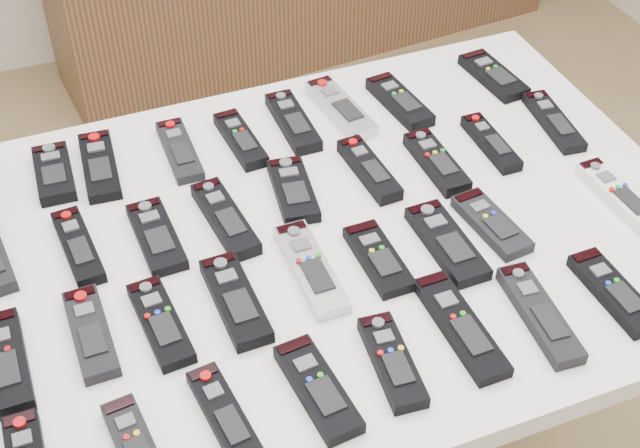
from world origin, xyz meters
name	(u,v)px	position (x,y,z in m)	size (l,w,h in m)	color
table	(320,258)	(0.10, 0.01, 0.72)	(1.25, 0.88, 0.78)	white
remote_1	(54,173)	(-0.28, 0.31, 0.79)	(0.06, 0.15, 0.02)	black
remote_2	(100,166)	(-0.20, 0.30, 0.79)	(0.06, 0.18, 0.02)	black
remote_3	(180,150)	(-0.06, 0.30, 0.79)	(0.05, 0.17, 0.02)	black
remote_4	(241,140)	(0.05, 0.28, 0.79)	(0.05, 0.16, 0.02)	black
remote_5	(293,122)	(0.16, 0.30, 0.79)	(0.05, 0.18, 0.02)	black
remote_6	(341,108)	(0.26, 0.31, 0.79)	(0.05, 0.19, 0.02)	#B7B7BC
remote_7	(400,102)	(0.37, 0.29, 0.79)	(0.05, 0.17, 0.02)	black
remote_8	(493,76)	(0.59, 0.30, 0.79)	(0.06, 0.17, 0.02)	black
remote_10	(78,247)	(-0.27, 0.11, 0.79)	(0.05, 0.17, 0.02)	black
remote_11	(156,236)	(-0.15, 0.09, 0.79)	(0.06, 0.17, 0.02)	black
remote_12	(225,219)	(-0.04, 0.09, 0.79)	(0.05, 0.19, 0.02)	black
remote_13	(293,190)	(0.09, 0.11, 0.79)	(0.06, 0.16, 0.02)	black
remote_14	(369,169)	(0.23, 0.12, 0.79)	(0.04, 0.17, 0.02)	black
remote_15	(437,162)	(0.35, 0.09, 0.79)	(0.05, 0.17, 0.02)	black
remote_16	(491,143)	(0.47, 0.11, 0.79)	(0.04, 0.16, 0.02)	black
remote_17	(554,122)	(0.61, 0.12, 0.79)	(0.05, 0.18, 0.02)	black
remote_18	(4,362)	(-0.41, -0.08, 0.79)	(0.06, 0.18, 0.02)	black
remote_19	(91,333)	(-0.29, -0.07, 0.79)	(0.05, 0.17, 0.02)	black
remote_20	(161,323)	(-0.19, -0.09, 0.79)	(0.05, 0.17, 0.02)	black
remote_21	(236,300)	(-0.08, -0.09, 0.79)	(0.06, 0.18, 0.02)	black
remote_22	(311,268)	(0.05, -0.07, 0.79)	(0.05, 0.20, 0.02)	#B7B7BC
remote_23	(379,258)	(0.16, -0.09, 0.79)	(0.06, 0.16, 0.02)	black
remote_24	(447,243)	(0.27, -0.10, 0.79)	(0.06, 0.18, 0.02)	black
remote_25	(491,224)	(0.36, -0.08, 0.79)	(0.06, 0.16, 0.02)	black
remote_26	(620,197)	(0.60, -0.10, 0.79)	(0.05, 0.19, 0.02)	silver
remote_28	(135,446)	(-0.27, -0.28, 0.79)	(0.05, 0.15, 0.02)	black
remote_29	(225,416)	(-0.15, -0.28, 0.79)	(0.04, 0.17, 0.02)	black
remote_30	(318,389)	(-0.02, -0.29, 0.79)	(0.06, 0.17, 0.02)	black
remote_31	(392,362)	(0.09, -0.28, 0.79)	(0.05, 0.16, 0.02)	black
remote_32	(461,326)	(0.21, -0.26, 0.79)	(0.05, 0.20, 0.02)	black
remote_33	(540,314)	(0.33, -0.28, 0.79)	(0.05, 0.19, 0.02)	black
remote_34	(614,292)	(0.46, -0.28, 0.79)	(0.05, 0.17, 0.02)	black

